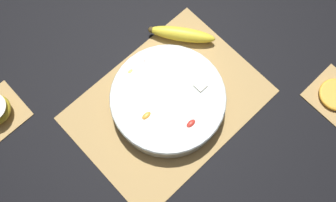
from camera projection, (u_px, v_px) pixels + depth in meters
ground_plane at (168, 105)px, 1.02m from camera, size 6.00×6.00×0.00m
bamboo_mat_center at (168, 104)px, 1.02m from camera, size 0.48×0.35×0.01m
coaster_mat_near_right at (335, 96)px, 1.03m from camera, size 0.13×0.13×0.01m
fruit_salad_bowl at (168, 100)px, 0.99m from camera, size 0.29×0.29×0.06m
whole_banana at (182, 34)px, 1.06m from camera, size 0.14×0.17×0.04m
orange_slice_whole at (336, 95)px, 1.02m from camera, size 0.09×0.09×0.01m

